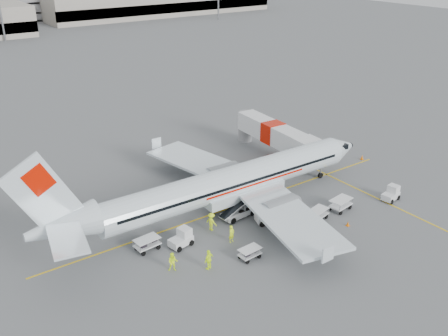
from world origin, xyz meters
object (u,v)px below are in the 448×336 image
Objects in this scene: belt_loader at (238,205)px; tug_mid at (268,214)px; jet_bridge at (273,139)px; tug_aft at (181,238)px; tug_fore at (391,193)px; aircraft at (232,162)px.

belt_loader is 2.05× the size of tug_mid.
tug_aft is (-21.18, -11.71, -1.41)m from jet_bridge.
belt_loader is at bearing 148.45° from tug_fore.
aircraft is 15.82m from jet_bridge.
aircraft is at bearing 69.64° from belt_loader.
tug_fore is at bearing -23.69° from tug_aft.
tug_aft is (-7.67, -1.26, -0.46)m from belt_loader.
belt_loader is at bearing -138.60° from jet_bridge.
jet_bridge is at bearing 34.14° from aircraft.
aircraft is 6.45m from tug_mid.
jet_bridge reaches higher than tug_aft.
tug_fore is (15.30, -8.69, -4.54)m from aircraft.
aircraft is 17.48× the size of tug_aft.
aircraft is at bearing 10.58° from tug_aft.
tug_aft is (-23.53, 5.52, 0.04)m from tug_fore.
tug_mid is at bearing 155.20° from tug_fore.
tug_aft is at bearing 158.38° from tug_fore.
jet_bridge reaches higher than tug_mid.
belt_loader reaches higher than tug_mid.
jet_bridge is at bearing 89.34° from tug_fore.
aircraft reaches higher than tug_fore.
aircraft reaches higher than tug_aft.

